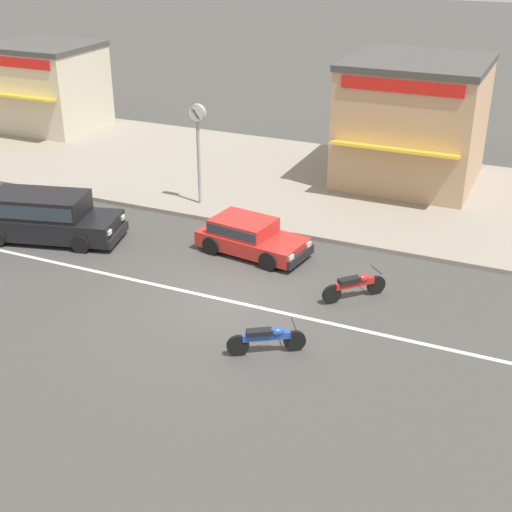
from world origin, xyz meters
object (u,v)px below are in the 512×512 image
street_clock (198,130)px  shopfront_mid_block (413,121)px  motorcycle_1 (355,285)px  shopfront_corner_warung (48,86)px  motorcycle_2 (267,338)px  hatchback_red_1 (249,235)px  minivan_black_0 (44,215)px

street_clock → shopfront_mid_block: (6.40, 5.69, -0.35)m
motorcycle_1 → shopfront_corner_warung: (-18.85, 10.60, 1.76)m
motorcycle_1 → street_clock: bearing=148.7°
motorcycle_1 → shopfront_corner_warung: size_ratio=0.30×
motorcycle_2 → street_clock: street_clock is taller
motorcycle_1 → shopfront_mid_block: bearing=94.8°
street_clock → shopfront_mid_block: 8.57m
motorcycle_1 → hatchback_red_1: bearing=158.5°
street_clock → hatchback_red_1: bearing=-41.0°
motorcycle_1 → shopfront_mid_block: size_ratio=0.26×
minivan_black_0 → motorcycle_2: minivan_black_0 is taller
motorcycle_1 → street_clock: size_ratio=0.41×
hatchback_red_1 → street_clock: 4.92m
motorcycle_1 → minivan_black_0: bearing=-179.0°
minivan_black_0 → motorcycle_1: minivan_black_0 is taller
motorcycle_1 → motorcycle_2: 3.73m
street_clock → motorcycle_1: bearing=-31.3°
motorcycle_1 → street_clock: 8.84m
hatchback_red_1 → motorcycle_2: (2.80, -5.11, -0.16)m
motorcycle_1 → shopfront_mid_block: (-0.85, 10.10, 2.11)m
street_clock → minivan_black_0: bearing=-126.1°
minivan_black_0 → hatchback_red_1: minivan_black_0 is taller
hatchback_red_1 → motorcycle_2: bearing=-61.3°
street_clock → shopfront_corner_warung: size_ratio=0.75×
hatchback_red_1 → shopfront_mid_block: bearing=70.0°
minivan_black_0 → motorcycle_1: bearing=1.0°
hatchback_red_1 → shopfront_mid_block: size_ratio=0.63×
shopfront_corner_warung → shopfront_mid_block: 18.01m
hatchback_red_1 → shopfront_mid_block: (3.12, 8.54, 1.95)m
minivan_black_0 → street_clock: street_clock is taller
motorcycle_1 → motorcycle_2: size_ratio=0.87×
minivan_black_0 → shopfront_mid_block: 14.28m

